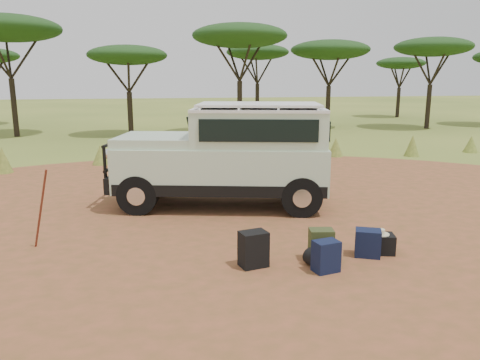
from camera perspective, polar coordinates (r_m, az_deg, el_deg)
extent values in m
plane|color=#576B26|center=(8.75, -0.72, -7.94)|extent=(140.00, 140.00, 0.00)
cylinder|color=#9C4F33|center=(8.75, -0.72, -7.91)|extent=(23.00, 23.00, 0.01)
cone|color=#576B26|center=(17.11, -26.95, 2.16)|extent=(0.60, 0.60, 0.85)
cone|color=#576B26|center=(17.50, -16.66, 2.93)|extent=(0.60, 0.60, 0.70)
cone|color=#576B26|center=(17.12, -6.71, 3.50)|extent=(0.60, 0.60, 0.90)
cone|color=#576B26|center=(17.29, 3.39, 3.48)|extent=(0.60, 0.60, 0.80)
cone|color=#576B26|center=(18.96, 11.59, 3.95)|extent=(0.60, 0.60, 0.75)
cone|color=#576B26|center=(19.85, 20.27, 3.95)|extent=(0.60, 0.60, 0.85)
cone|color=#576B26|center=(21.92, 26.34, 3.95)|extent=(0.60, 0.60, 0.70)
cylinder|color=black|center=(27.82, -25.81, 7.93)|extent=(0.28, 0.28, 3.06)
ellipsoid|color=#193814|center=(27.90, -26.61, 16.23)|extent=(5.50, 5.50, 1.38)
cylinder|color=black|center=(26.31, -13.23, 7.85)|extent=(0.28, 0.28, 2.34)
ellipsoid|color=#193814|center=(26.28, -13.57, 14.59)|extent=(4.20, 4.20, 1.05)
cylinder|color=black|center=(26.50, -0.04, 8.83)|extent=(0.28, 0.28, 2.93)
ellipsoid|color=#193814|center=(26.56, -0.04, 17.19)|extent=(5.20, 5.20, 1.30)
cylinder|color=black|center=(29.96, 10.66, 8.71)|extent=(0.28, 0.28, 2.61)
ellipsoid|color=#193814|center=(29.96, 10.93, 15.31)|extent=(4.80, 4.80, 1.20)
cylinder|color=black|center=(31.51, 21.96, 8.29)|extent=(0.28, 0.28, 2.70)
ellipsoid|color=#193814|center=(31.52, 22.49, 14.76)|extent=(4.60, 4.60, 1.15)
cylinder|color=black|center=(34.68, 2.11, 9.43)|extent=(0.28, 0.28, 2.70)
ellipsoid|color=#193814|center=(34.70, 2.16, 15.33)|extent=(4.50, 4.50, 1.12)
cylinder|color=black|center=(40.29, 18.71, 8.93)|extent=(0.28, 0.28, 2.34)
ellipsoid|color=#193814|center=(40.27, 19.02, 13.32)|extent=(3.80, 3.80, 0.95)
cube|color=beige|center=(11.21, -2.20, 1.69)|extent=(5.23, 3.20, 1.03)
cube|color=black|center=(11.29, -2.18, -0.23)|extent=(5.15, 3.22, 0.26)
cube|color=beige|center=(11.04, 2.30, 6.36)|extent=(3.42, 2.64, 0.81)
cube|color=white|center=(11.01, 2.32, 8.63)|extent=(3.43, 2.68, 0.07)
cube|color=white|center=(11.00, 2.33, 9.20)|extent=(3.17, 2.50, 0.05)
cube|color=beige|center=(11.35, -10.02, 4.83)|extent=(2.23, 2.29, 0.22)
cube|color=black|center=(11.15, -5.43, 6.58)|extent=(0.60, 1.63, 0.57)
cube|color=black|center=(10.06, 2.26, 6.02)|extent=(2.49, 0.71, 0.49)
cube|color=black|center=(12.01, 2.34, 7.03)|extent=(2.49, 0.71, 0.49)
cube|color=black|center=(11.14, 10.26, 6.23)|extent=(0.47, 1.56, 0.45)
cube|color=black|center=(11.75, -14.44, 0.21)|extent=(0.66, 1.94, 0.37)
cylinder|color=black|center=(11.65, -15.28, 4.39)|extent=(0.44, 1.37, 0.08)
cylinder|color=black|center=(11.74, -15.12, 1.62)|extent=(0.44, 1.37, 0.08)
cylinder|color=silver|center=(11.40, -15.78, 3.10)|extent=(0.14, 0.25, 0.24)
cylinder|color=silver|center=(11.97, -14.88, 3.57)|extent=(0.14, 0.25, 0.24)
cube|color=white|center=(11.75, -14.88, 0.84)|extent=(0.16, 0.45, 0.13)
cylinder|color=black|center=(12.08, -4.37, 6.45)|extent=(0.11, 0.11, 0.89)
cylinder|color=black|center=(10.80, -12.37, -1.79)|extent=(0.96, 0.53, 0.91)
cylinder|color=black|center=(12.45, -10.32, 0.14)|extent=(0.96, 0.53, 0.91)
cylinder|color=black|center=(10.47, 7.52, -2.05)|extent=(0.96, 0.53, 0.91)
cylinder|color=black|center=(12.16, 6.85, -0.03)|extent=(0.96, 0.53, 0.91)
cylinder|color=maroon|center=(9.04, -23.12, -3.32)|extent=(0.41, 0.38, 1.49)
cube|color=black|center=(7.70, 1.65, -8.44)|extent=(0.49, 0.40, 0.60)
cube|color=#111636|center=(7.64, 10.44, -9.15)|extent=(0.44, 0.35, 0.51)
cube|color=#35401D|center=(8.06, 9.85, -7.83)|extent=(0.44, 0.36, 0.55)
cube|color=#111636|center=(8.43, 15.31, -7.43)|extent=(0.52, 0.47, 0.48)
cube|color=black|center=(8.66, 16.62, -7.45)|extent=(0.57, 0.47, 0.35)
cylinder|color=black|center=(7.86, 9.06, -9.38)|extent=(0.34, 0.34, 0.28)
cylinder|color=beige|center=(8.60, 16.70, -6.31)|extent=(0.32, 0.32, 0.01)
cylinder|color=beige|center=(8.59, 16.72, -6.02)|extent=(0.16, 0.16, 0.08)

